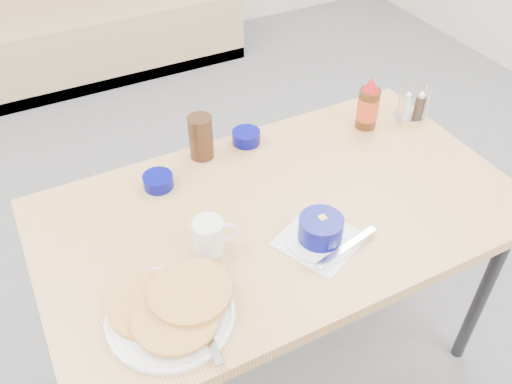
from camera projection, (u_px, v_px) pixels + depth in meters
name	position (u px, v px, depth m)	size (l,w,h in m)	color
booth_bench	(90.00, 18.00, 3.54)	(1.90, 0.56, 1.22)	tan
dining_table	(281.00, 224.00, 1.62)	(1.40, 0.80, 0.76)	tan
pancake_plate	(171.00, 309.00, 1.28)	(0.32, 0.34, 0.05)	white
coffee_mug	(210.00, 235.00, 1.43)	(0.12, 0.08, 0.10)	white
grits_setting	(321.00, 232.00, 1.46)	(0.28, 0.26, 0.08)	white
creamer_bowl	(158.00, 181.00, 1.64)	(0.09, 0.09, 0.04)	#04076B
butter_bowl	(246.00, 137.00, 1.81)	(0.09, 0.09, 0.04)	#04076B
amber_tumbler	(201.00, 137.00, 1.72)	(0.08, 0.08, 0.15)	#351F10
condiment_caddy	(412.00, 107.00, 1.91)	(0.12, 0.10, 0.13)	silver
syrup_bottle	(368.00, 106.00, 1.84)	(0.07, 0.07, 0.19)	#47230F
sugar_wrapper	(140.00, 284.00, 1.37)	(0.04, 0.03, 0.00)	#FA7E53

